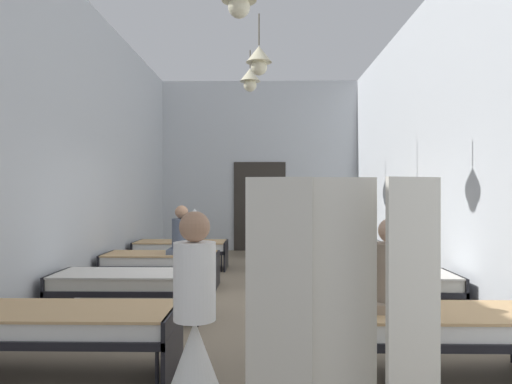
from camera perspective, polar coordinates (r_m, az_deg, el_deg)
ground_plane at (r=7.21m, az=-0.08°, el=-13.21°), size 5.89×12.48×0.10m
room_shell at (r=8.24m, az=0.08°, el=5.01°), size 5.69×12.08×4.61m
bed_left_row_0 at (r=4.66m, az=-21.54°, el=-14.47°), size 1.90×0.84×0.57m
bed_right_row_0 at (r=4.57m, az=20.33°, el=-14.78°), size 1.90×0.84×0.57m
bed_left_row_1 at (r=6.42m, az=-14.90°, el=-10.43°), size 1.90×0.84×0.57m
bed_right_row_1 at (r=6.35m, az=14.56°, el=-10.54°), size 1.90×0.84×0.57m
bed_left_row_2 at (r=8.24m, az=-11.23°, el=-8.08°), size 1.90×0.84×0.57m
bed_right_row_2 at (r=8.18m, az=11.42°, el=-8.14°), size 1.90×0.84×0.57m
bed_left_row_3 at (r=10.09m, az=-8.92°, el=-6.57°), size 1.90×0.84×0.57m
bed_right_row_3 at (r=10.04m, az=9.46°, el=-6.60°), size 1.90×0.84×0.57m
nurse_near_aisle at (r=9.45m, az=1.43°, el=-6.47°), size 0.52×0.52×1.49m
nurse_mid_aisle at (r=8.00m, az=2.06°, el=-7.67°), size 0.52×0.52×1.49m
nurse_far_aisle at (r=3.56m, az=-7.33°, el=-17.57°), size 0.52×0.52×1.49m
patient_seated_primary at (r=8.07m, az=-8.87°, el=-5.18°), size 0.44×0.44×0.80m
patient_seated_secondary at (r=4.42m, az=15.78°, el=-9.57°), size 0.44×0.44×0.80m
potted_plant at (r=11.87m, az=0.49°, el=-4.21°), size 0.49×0.49×1.20m
privacy_screen at (r=3.14m, az=10.64°, el=-13.91°), size 1.25×0.21×1.70m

